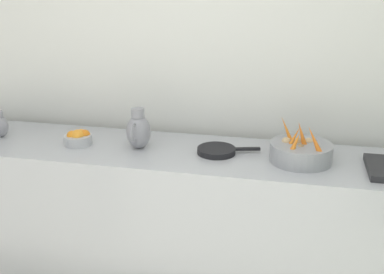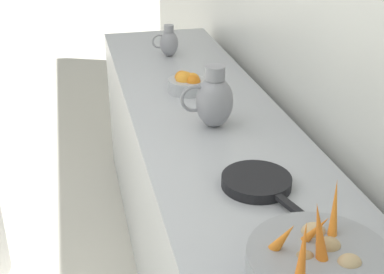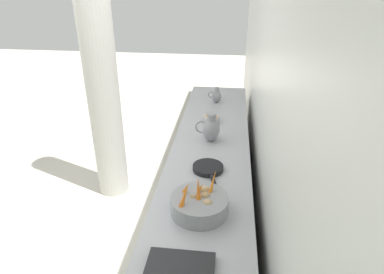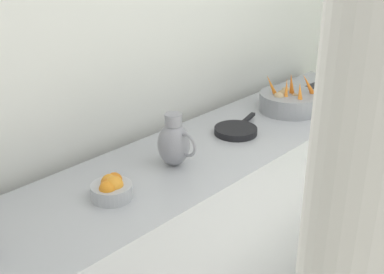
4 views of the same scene
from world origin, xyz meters
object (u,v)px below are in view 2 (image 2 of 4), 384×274
(orange_bowl, at_px, (187,83))
(skillet_on_counter, at_px, (257,182))
(vegetable_colander, at_px, (318,270))
(metal_pitcher_short, at_px, (169,42))
(metal_pitcher_tall, at_px, (214,100))

(orange_bowl, distance_m, skillet_on_counter, 0.88)
(vegetable_colander, distance_m, skillet_on_counter, 0.49)
(metal_pitcher_short, distance_m, skillet_on_counter, 1.44)
(vegetable_colander, relative_size, metal_pitcher_tall, 1.40)
(metal_pitcher_tall, xyz_separation_m, skillet_on_counter, (-0.02, 0.49, -0.10))
(orange_bowl, distance_m, metal_pitcher_tall, 0.40)
(orange_bowl, height_order, metal_pitcher_tall, metal_pitcher_tall)
(metal_pitcher_tall, height_order, skillet_on_counter, metal_pitcher_tall)
(vegetable_colander, bearing_deg, metal_pitcher_tall, -90.12)
(vegetable_colander, xyz_separation_m, orange_bowl, (0.02, -1.37, -0.01))
(metal_pitcher_short, height_order, skillet_on_counter, metal_pitcher_short)
(vegetable_colander, relative_size, metal_pitcher_short, 2.03)
(vegetable_colander, xyz_separation_m, metal_pitcher_short, (-0.00, -1.93, 0.02))
(vegetable_colander, xyz_separation_m, metal_pitcher_tall, (-0.00, -0.97, 0.05))
(vegetable_colander, bearing_deg, orange_bowl, -89.16)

